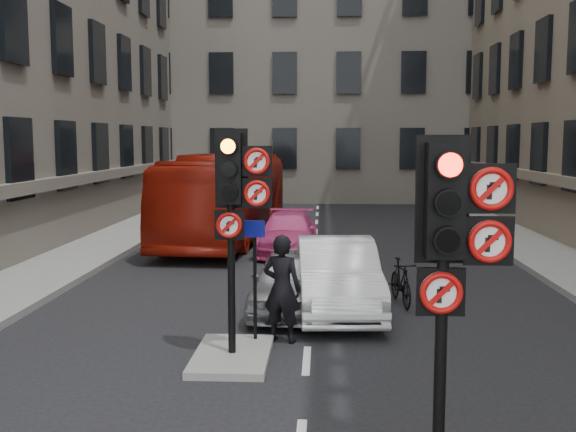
# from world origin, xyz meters

# --- Properties ---
(pavement_left) EXTENTS (3.00, 50.00, 0.16)m
(pavement_left) POSITION_xyz_m (-7.20, 12.00, 0.08)
(pavement_left) COLOR gray
(pavement_left) RESTS_ON ground
(centre_island) EXTENTS (1.20, 2.00, 0.12)m
(centre_island) POSITION_xyz_m (-1.20, 5.00, 0.06)
(centre_island) COLOR gray
(centre_island) RESTS_ON ground
(building_far) EXTENTS (30.00, 14.00, 20.00)m
(building_far) POSITION_xyz_m (0.00, 38.00, 10.00)
(building_far) COLOR slate
(building_far) RESTS_ON ground
(signal_near) EXTENTS (0.91, 0.40, 3.58)m
(signal_near) POSITION_xyz_m (1.49, 0.99, 2.58)
(signal_near) COLOR black
(signal_near) RESTS_ON ground
(signal_far) EXTENTS (0.91, 0.40, 3.58)m
(signal_far) POSITION_xyz_m (-1.11, 4.99, 2.70)
(signal_far) COLOR black
(signal_far) RESTS_ON centre_island
(car_silver) EXTENTS (1.71, 3.76, 1.25)m
(car_silver) POSITION_xyz_m (-0.40, 8.13, 0.62)
(car_silver) COLOR #A6A9AE
(car_silver) RESTS_ON ground
(car_white) EXTENTS (1.84, 4.57, 1.48)m
(car_white) POSITION_xyz_m (0.54, 8.15, 0.74)
(car_white) COLOR silver
(car_white) RESTS_ON ground
(car_pink) EXTENTS (1.82, 4.27, 1.23)m
(car_pink) POSITION_xyz_m (-0.83, 15.26, 0.61)
(car_pink) COLOR #CD3C80
(car_pink) RESTS_ON ground
(bus_red) EXTENTS (3.30, 10.95, 3.01)m
(bus_red) POSITION_xyz_m (-3.10, 17.85, 1.50)
(bus_red) COLOR maroon
(bus_red) RESTS_ON ground
(motorcycle) EXTENTS (0.68, 1.68, 0.98)m
(motorcycle) POSITION_xyz_m (1.92, 8.77, 0.49)
(motorcycle) COLOR black
(motorcycle) RESTS_ON ground
(motorcyclist) EXTENTS (0.79, 0.64, 1.90)m
(motorcyclist) POSITION_xyz_m (-0.45, 6.00, 0.95)
(motorcyclist) COLOR black
(motorcyclist) RESTS_ON ground
(info_sign) EXTENTS (0.35, 0.11, 2.05)m
(info_sign) POSITION_xyz_m (-0.90, 5.73, 1.44)
(info_sign) COLOR black
(info_sign) RESTS_ON centre_island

